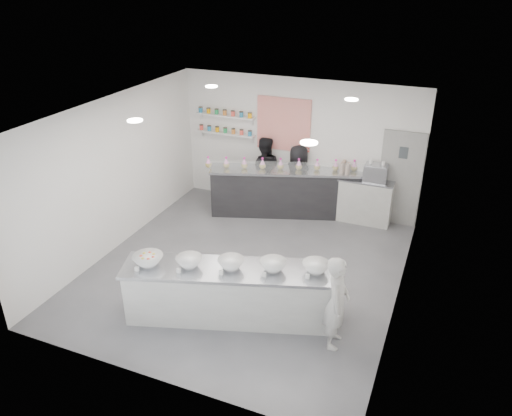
{
  "coord_description": "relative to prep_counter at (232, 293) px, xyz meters",
  "views": [
    {
      "loc": [
        3.19,
        -7.23,
        5.14
      ],
      "look_at": [
        0.05,
        0.4,
        1.11
      ],
      "focal_mm": 35.0,
      "sensor_mm": 36.0,
      "label": 1
    }
  ],
  "objects": [
    {
      "name": "back_wall",
      "position": [
        -0.36,
        4.36,
        1.04
      ],
      "size": [
        5.5,
        0.0,
        5.5
      ],
      "primitive_type": "plane",
      "rotation": [
        1.57,
        0.0,
        0.0
      ],
      "color": "white",
      "rests_on": "floor"
    },
    {
      "name": "floor",
      "position": [
        -0.36,
        1.36,
        -0.46
      ],
      "size": [
        6.0,
        6.0,
        0.0
      ],
      "primitive_type": "plane",
      "color": "#515156",
      "rests_on": "ground"
    },
    {
      "name": "espresso_machine",
      "position": [
        1.45,
        4.14,
        0.72
      ],
      "size": [
        0.48,
        0.33,
        0.37
      ],
      "primitive_type": "cube",
      "color": "#93969E",
      "rests_on": "espresso_ledge"
    },
    {
      "name": "jar_shelf_upper",
      "position": [
        -2.11,
        4.26,
        1.56
      ],
      "size": [
        1.45,
        0.22,
        0.04
      ],
      "primitive_type": "cube",
      "color": "silver",
      "rests_on": "back_wall"
    },
    {
      "name": "downlight_0",
      "position": [
        -1.76,
        0.36,
        2.52
      ],
      "size": [
        0.24,
        0.24,
        0.02
      ],
      "primitive_type": "cylinder",
      "color": "white",
      "rests_on": "ceiling"
    },
    {
      "name": "prep_counter",
      "position": [
        0.0,
        0.0,
        0.0
      ],
      "size": [
        3.47,
        1.77,
        0.93
      ],
      "primitive_type": "cube",
      "rotation": [
        0.0,
        0.0,
        0.31
      ],
      "color": "#A8A8A3",
      "rests_on": "floor"
    },
    {
      "name": "downlight_2",
      "position": [
        -1.76,
        2.96,
        2.52
      ],
      "size": [
        0.24,
        0.24,
        0.02
      ],
      "primitive_type": "cylinder",
      "color": "white",
      "rests_on": "ceiling"
    },
    {
      "name": "back_door",
      "position": [
        1.94,
        4.33,
        0.59
      ],
      "size": [
        0.88,
        0.04,
        2.1
      ],
      "primitive_type": "cube",
      "color": "gray",
      "rests_on": "floor"
    },
    {
      "name": "jar_shelf_lower",
      "position": [
        -2.11,
        4.26,
        1.14
      ],
      "size": [
        1.45,
        0.22,
        0.04
      ],
      "primitive_type": "cube",
      "color": "silver",
      "rests_on": "back_wall"
    },
    {
      "name": "ceiling",
      "position": [
        -0.36,
        1.36,
        2.54
      ],
      "size": [
        6.0,
        6.0,
        0.0
      ],
      "primitive_type": "plane",
      "rotation": [
        3.14,
        0.0,
        0.0
      ],
      "color": "white",
      "rests_on": "floor"
    },
    {
      "name": "cup_stacks",
      "position": [
        0.79,
        4.14,
        0.69
      ],
      "size": [
        0.24,
        0.24,
        0.32
      ],
      "primitive_type": null,
      "color": "tan",
      "rests_on": "espresso_ledge"
    },
    {
      "name": "right_wall",
      "position": [
        2.39,
        1.36,
        1.04
      ],
      "size": [
        0.0,
        6.0,
        6.0
      ],
      "primitive_type": "plane",
      "rotation": [
        1.57,
        0.0,
        -1.57
      ],
      "color": "white",
      "rests_on": "floor"
    },
    {
      "name": "left_wall",
      "position": [
        -3.11,
        1.36,
        1.04
      ],
      "size": [
        0.0,
        6.0,
        6.0
      ],
      "primitive_type": "plane",
      "rotation": [
        1.57,
        0.0,
        1.57
      ],
      "color": "white",
      "rests_on": "floor"
    },
    {
      "name": "prep_bowls",
      "position": [
        -0.0,
        0.0,
        0.55
      ],
      "size": [
        3.03,
        1.42,
        0.17
      ],
      "primitive_type": null,
      "rotation": [
        0.0,
        0.0,
        0.31
      ],
      "color": "white",
      "rests_on": "prep_counter"
    },
    {
      "name": "downlight_1",
      "position": [
        1.04,
        0.36,
        2.52
      ],
      "size": [
        0.24,
        0.24,
        0.02
      ],
      "primitive_type": "cylinder",
      "color": "white",
      "rests_on": "ceiling"
    },
    {
      "name": "espresso_ledge",
      "position": [
        1.19,
        4.14,
        0.04
      ],
      "size": [
        1.34,
        0.43,
        1.0
      ],
      "primitive_type": "cube",
      "color": "#A8A8A3",
      "rests_on": "floor"
    },
    {
      "name": "cookie_bags",
      "position": [
        -0.38,
        3.88,
        0.75
      ],
      "size": [
        3.59,
        1.33,
        0.26
      ],
      "primitive_type": null,
      "rotation": [
        0.0,
        0.0,
        0.32
      ],
      "color": "#FF94E3",
      "rests_on": "back_bar"
    },
    {
      "name": "label_cards",
      "position": [
        -0.16,
        -0.5,
        0.5
      ],
      "size": [
        2.66,
        0.04,
        0.07
      ],
      "primitive_type": null,
      "color": "white",
      "rests_on": "prep_counter"
    },
    {
      "name": "downlight_3",
      "position": [
        1.04,
        2.96,
        2.52
      ],
      "size": [
        0.24,
        0.24,
        0.02
      ],
      "primitive_type": "cylinder",
      "color": "white",
      "rests_on": "ceiling"
    },
    {
      "name": "staff_right",
      "position": [
        -0.26,
        4.13,
        0.33
      ],
      "size": [
        0.87,
        0.67,
        1.58
      ],
      "primitive_type": "imported",
      "rotation": [
        0.0,
        0.0,
        2.91
      ],
      "color": "black",
      "rests_on": "floor"
    },
    {
      "name": "pattern_panel",
      "position": [
        -0.71,
        4.34,
        1.49
      ],
      "size": [
        1.25,
        0.03,
        1.2
      ],
      "primitive_type": "cube",
      "color": "red",
      "rests_on": "back_wall"
    },
    {
      "name": "sneeze_guard",
      "position": [
        -0.28,
        3.59,
        0.77
      ],
      "size": [
        3.28,
        1.11,
        0.3
      ],
      "primitive_type": "cube",
      "rotation": [
        0.0,
        0.0,
        0.32
      ],
      "color": "white",
      "rests_on": "back_bar"
    },
    {
      "name": "woman_prep",
      "position": [
        1.68,
        0.02,
        0.28
      ],
      "size": [
        0.41,
        0.57,
        1.49
      ],
      "primitive_type": "imported",
      "rotation": [
        0.0,
        0.0,
        1.67
      ],
      "color": "#BCBAB5",
      "rests_on": "floor"
    },
    {
      "name": "staff_left",
      "position": [
        -1.09,
        4.13,
        0.37
      ],
      "size": [
        0.97,
        0.85,
        1.67
      ],
      "primitive_type": "imported",
      "rotation": [
        0.0,
        0.0,
        3.46
      ],
      "color": "black",
      "rests_on": "floor"
    },
    {
      "name": "back_bar",
      "position": [
        -0.38,
        3.88,
        0.08
      ],
      "size": [
        3.52,
        1.72,
        1.09
      ],
      "primitive_type": "cube",
      "rotation": [
        0.0,
        0.0,
        0.32
      ],
      "color": "black",
      "rests_on": "floor"
    },
    {
      "name": "preserve_jars",
      "position": [
        -2.11,
        4.24,
        1.42
      ],
      "size": [
        1.45,
        0.1,
        0.56
      ],
      "primitive_type": null,
      "color": "#FF5142",
      "rests_on": "jar_shelf_lower"
    }
  ]
}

